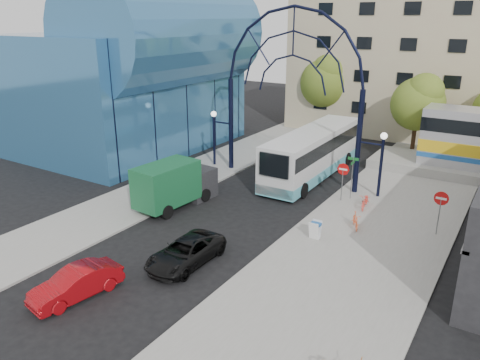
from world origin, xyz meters
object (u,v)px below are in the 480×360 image
Objects in this scene: stop_sign at (343,173)px; red_sedan at (76,283)px; black_suv at (186,252)px; bike_near_b at (355,221)px; tree_north_a at (419,101)px; bike_near_a at (365,201)px; green_truck at (176,184)px; gateway_arch at (293,60)px; sandwich_board at (315,228)px; tree_north_b at (327,80)px; city_bus at (313,152)px; do_not_enter_sign at (441,203)px; street_name_sign at (352,169)px.

red_sedan is (-5.65, -16.36, -1.34)m from stop_sign.
bike_near_b is (5.65, 8.08, -0.06)m from black_suv.
bike_near_a is (0.39, -14.34, -4.02)m from tree_north_a.
green_truck reaches higher than red_sedan.
sandwich_board is at bearing -55.09° from gateway_arch.
green_truck is 11.85m from bike_near_a.
tree_north_b reaches higher than bike_near_b.
red_sedan is at bearing -102.96° from tree_north_a.
gateway_arch is 1.95× the size of tree_north_a.
city_bus reaches higher than black_suv.
green_truck is at bearing -164.36° from do_not_enter_sign.
bike_near_b is at bearing 55.26° from black_suv.
stop_sign is 1.69× the size of bike_near_b.
sandwich_board reaches higher than bike_near_a.
tree_north_a is 0.56× the size of city_bus.
tree_north_a reaches higher than black_suv.
tree_north_a is 26.33m from black_suv.
black_suv is at bearing -122.31° from bike_near_a.
red_sedan is 17.57m from bike_near_a.
red_sedan is (-2.17, -4.71, 0.03)m from black_suv.
tree_north_a reaches higher than street_name_sign.
black_suv is (0.28, -15.59, -1.18)m from city_bus.
red_sedan is (2.97, -10.21, -0.80)m from green_truck.
green_truck is at bearing 133.31° from black_suv.
street_name_sign is (5.20, -1.40, -6.43)m from gateway_arch.
do_not_enter_sign is 0.89× the size of street_name_sign.
red_sedan is (-1.89, -20.30, -1.15)m from city_bus.
stop_sign is 0.20× the size of city_bus.
red_sedan is at bearing -95.74° from city_bus.
green_truck reaches higher than bike_near_a.
tree_north_b is at bearing 115.83° from stop_sign.
street_name_sign reaches higher than black_suv.
bike_near_a is at bearing 80.80° from sandwich_board.
stop_sign reaches higher than bike_near_b.
green_truck is (-4.87, -10.09, -0.35)m from city_bus.
tree_north_a reaches higher than sandwich_board.
do_not_enter_sign is 0.20× the size of city_bus.
tree_north_a is 1.18× the size of green_truck.
tree_north_b is 4.52× the size of bike_near_a.
green_truck reaches higher than do_not_enter_sign.
green_truck is 1.32× the size of black_suv.
tree_north_b is at bearing 108.95° from city_bus.
tree_north_a is 0.88× the size of tree_north_b.
bike_near_b is (10.85, -21.51, -4.70)m from tree_north_b.
tree_north_a is at bearing 84.00° from bike_near_a.
do_not_enter_sign is 1.40× the size of bike_near_a.
sandwich_board is at bearing -143.32° from do_not_enter_sign.
bike_near_b is at bearing 60.60° from sandwich_board.
tree_north_b is 15.23m from city_bus.
stop_sign is at bearing 158.85° from bike_near_a.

